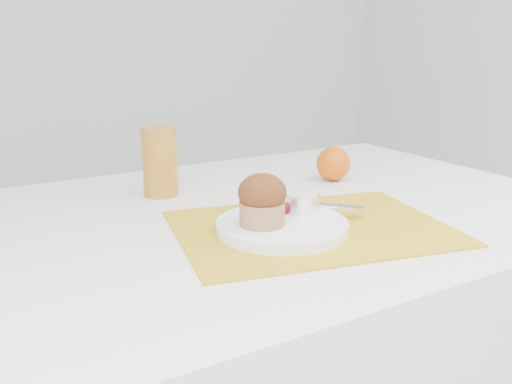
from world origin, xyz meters
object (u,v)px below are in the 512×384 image
plate (282,227)px  juice_glass (160,161)px  orange (333,164)px  muffin (262,200)px

plate → juice_glass: bearing=104.2°
plate → orange: size_ratio=2.87×
orange → muffin: muffin is taller
orange → muffin: (-0.32, -0.22, 0.02)m
muffin → plate: bearing=-6.1°
plate → muffin: muffin is taller
orange → juice_glass: juice_glass is taller
plate → juice_glass: size_ratio=1.55×
orange → juice_glass: 0.37m
plate → orange: bearing=38.8°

